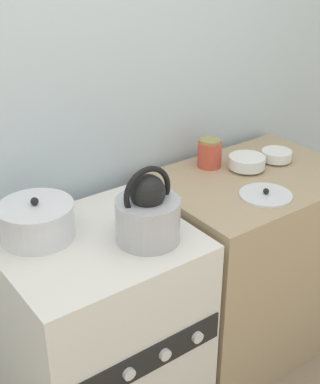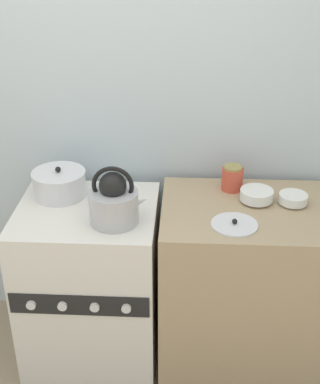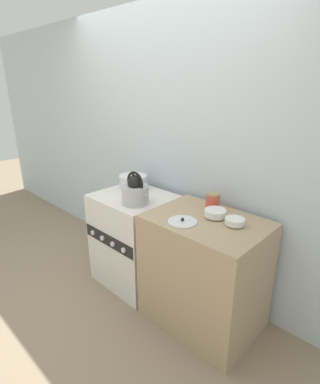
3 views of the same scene
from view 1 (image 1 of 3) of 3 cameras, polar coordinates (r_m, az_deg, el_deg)
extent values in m
cube|color=silver|center=(2.06, -13.08, 8.60)|extent=(7.00, 0.06, 2.50)
cube|color=silver|center=(2.15, -6.29, -15.03)|extent=(0.67, 0.60, 0.88)
cube|color=black|center=(1.89, -1.56, -17.68)|extent=(0.65, 0.01, 0.11)
cylinder|color=silver|center=(1.86, -3.33, -18.80)|extent=(0.04, 0.02, 0.04)
cylinder|color=silver|center=(1.92, 0.54, -16.95)|extent=(0.04, 0.02, 0.04)
cylinder|color=silver|center=(1.98, 4.01, -15.20)|extent=(0.04, 0.02, 0.04)
cube|color=tan|center=(2.54, 9.22, -7.52)|extent=(0.86, 0.62, 0.90)
cylinder|color=#B2B2B7|center=(1.84, -1.30, -3.01)|extent=(0.22, 0.22, 0.15)
sphere|color=black|center=(1.79, -1.34, 0.00)|extent=(0.12, 0.12, 0.12)
torus|color=black|center=(1.79, -1.34, -0.04)|extent=(0.19, 0.02, 0.19)
cone|color=#B2B2B7|center=(1.88, 1.35, -1.44)|extent=(0.11, 0.05, 0.09)
cylinder|color=silver|center=(1.91, -12.98, -3.23)|extent=(0.26, 0.26, 0.11)
cylinder|color=silver|center=(1.88, -13.17, -1.54)|extent=(0.26, 0.26, 0.01)
sphere|color=black|center=(1.87, -13.24, -0.97)|extent=(0.03, 0.03, 0.03)
cylinder|color=white|center=(2.38, 9.20, 2.53)|extent=(0.07, 0.07, 0.01)
cylinder|color=white|center=(2.37, 9.26, 3.20)|extent=(0.16, 0.16, 0.05)
cylinder|color=white|center=(2.49, 12.27, 3.33)|extent=(0.06, 0.06, 0.01)
cylinder|color=white|center=(2.48, 12.33, 3.87)|extent=(0.14, 0.14, 0.04)
cylinder|color=#CC4C38|center=(2.37, 5.31, 4.03)|extent=(0.11, 0.11, 0.11)
cylinder|color=#998C4C|center=(2.34, 5.38, 5.44)|extent=(0.09, 0.09, 0.01)
cylinder|color=silver|center=(2.16, 11.21, -0.32)|extent=(0.21, 0.21, 0.01)
sphere|color=black|center=(2.15, 11.25, 0.08)|extent=(0.02, 0.02, 0.02)
camera|label=2|loc=(1.48, 91.26, 10.98)|focal=50.00mm
camera|label=3|loc=(2.68, 61.09, 12.75)|focal=28.00mm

